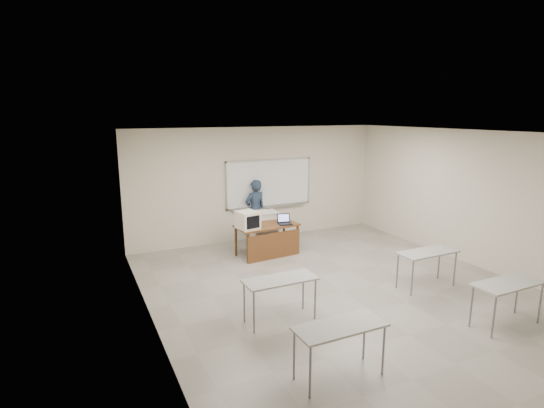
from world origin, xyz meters
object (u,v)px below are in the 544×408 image
whiteboard (269,184)px  podium (264,229)px  instructor_desk (269,234)px  keyboard (257,211)px  presenter (255,210)px  mouse (286,221)px  laptop (284,222)px  crt_monitor (247,220)px

whiteboard → podium: bearing=-123.1°
whiteboard → instructor_desk: bearing=-115.3°
keyboard → podium: bearing=-26.7°
presenter → mouse: bearing=95.2°
instructor_desk → podium: size_ratio=1.60×
laptop → mouse: 0.23m
whiteboard → keyboard: bearing=-133.4°
whiteboard → podium: 1.37m
crt_monitor → mouse: bearing=-0.5°
instructor_desk → laptop: laptop is taller
laptop → keyboard: (-0.35, 0.81, 0.13)m
instructor_desk → keyboard: (0.05, 0.79, 0.38)m
laptop → mouse: (0.15, 0.18, -0.04)m
whiteboard → keyboard: (-0.65, -0.69, -0.55)m
podium → mouse: (0.35, -0.55, 0.31)m
laptop → keyboard: 0.89m
instructor_desk → keyboard: 0.88m
laptop → presenter: 1.41m
mouse → keyboard: size_ratio=0.21×
instructor_desk → crt_monitor: (-0.55, -0.01, 0.40)m
whiteboard → crt_monitor: (-1.25, -1.49, -0.53)m
podium → presenter: (0.04, 0.67, 0.35)m
instructor_desk → laptop: 0.48m
instructor_desk → laptop: (0.40, -0.01, 0.26)m
whiteboard → presenter: bearing=-168.3°
whiteboard → instructor_desk: (-0.70, -1.48, -0.93)m
instructor_desk → crt_monitor: size_ratio=2.99×
whiteboard → mouse: bearing=-96.5°
whiteboard → presenter: whiteboard is taller
crt_monitor → mouse: (1.10, 0.17, -0.18)m
keyboard → crt_monitor: bearing=-125.3°
laptop → presenter: size_ratio=0.19×
instructor_desk → podium: (0.20, 0.71, -0.09)m
podium → keyboard: bearing=155.9°
laptop → whiteboard: bearing=87.5°
crt_monitor → keyboard: (0.60, 0.80, -0.02)m
presenter → keyboard: bearing=63.1°
laptop → podium: bearing=114.3°
crt_monitor → keyboard: crt_monitor is taller
crt_monitor → laptop: size_ratio=1.55×
instructor_desk → presenter: (0.24, 1.39, 0.27)m
instructor_desk → presenter: 1.43m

